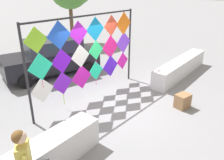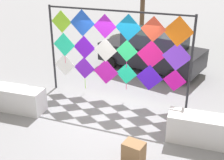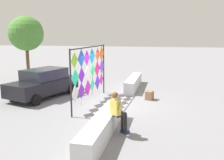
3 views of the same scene
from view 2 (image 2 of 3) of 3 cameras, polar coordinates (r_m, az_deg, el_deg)
ground at (r=8.51m, az=-1.21°, el=-7.16°), size 120.00×120.00×0.00m
kite_display_rack at (r=8.90m, az=0.98°, el=6.54°), size 4.59×0.30×2.89m
parked_car at (r=11.77m, az=7.89°, el=5.72°), size 4.41×2.86×1.58m
cardboard_box_large at (r=6.77m, az=4.29°, el=-13.90°), size 0.54×0.47×0.47m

